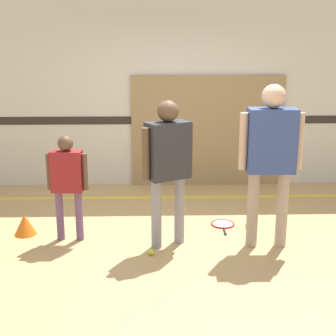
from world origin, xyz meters
TOP-DOWN VIEW (x-y plane):
  - ground_plane at (0.00, 0.00)m, footprint 16.00×16.00m
  - wall_back at (0.00, 2.35)m, footprint 16.00×0.07m
  - wall_panel at (0.61, 2.29)m, footprint 2.34×0.05m
  - floor_stripe at (0.00, 1.63)m, footprint 14.40×0.10m
  - person_instructor at (-0.06, -0.03)m, footprint 0.54×0.43m
  - person_student_left at (-1.17, 0.15)m, footprint 0.46×0.21m
  - person_student_right at (1.01, -0.09)m, footprint 0.67×0.28m
  - racket_spare_on_floor at (0.63, 0.52)m, footprint 0.30×0.50m
  - tennis_ball_near_instructor at (-0.25, -0.30)m, footprint 0.07×0.07m
  - tennis_ball_by_spare_racket at (0.92, 0.44)m, footprint 0.07×0.07m
  - training_cone at (-1.72, 0.30)m, footprint 0.26×0.26m

SIDE VIEW (x-z plane):
  - ground_plane at x=0.00m, z-range 0.00..0.00m
  - floor_stripe at x=0.00m, z-range 0.00..0.01m
  - racket_spare_on_floor at x=0.63m, z-range -0.01..0.03m
  - tennis_ball_near_instructor at x=-0.25m, z-range 0.00..0.07m
  - tennis_ball_by_spare_racket at x=0.92m, z-range 0.00..0.07m
  - training_cone at x=-1.72m, z-range 0.00..0.25m
  - person_student_left at x=-1.17m, z-range 0.14..1.34m
  - wall_panel at x=0.61m, z-range 0.00..1.70m
  - person_instructor at x=-0.06m, z-range 0.19..1.78m
  - person_student_right at x=1.01m, z-range 0.21..1.97m
  - wall_back at x=0.00m, z-range 0.00..3.20m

